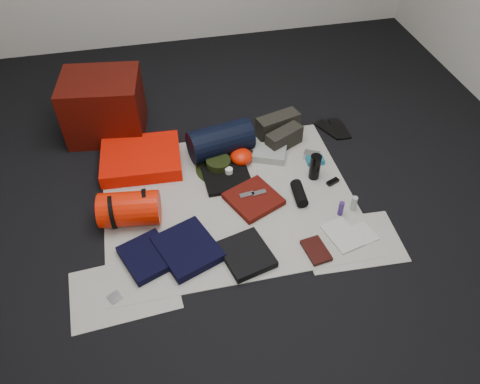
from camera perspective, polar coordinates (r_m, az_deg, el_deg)
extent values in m
cube|color=black|center=(3.06, -1.32, -1.12)|extent=(4.50, 4.50, 0.02)
cube|color=silver|center=(3.05, -1.33, -0.95)|extent=(1.60, 1.30, 0.01)
cube|color=silver|center=(2.69, -13.91, -11.55)|extent=(0.61, 0.44, 0.00)
cube|color=silver|center=(2.90, 13.50, -5.87)|extent=(0.60, 0.43, 0.00)
cube|color=#480B05|center=(3.60, -16.25, 10.01)|extent=(0.60, 0.52, 0.45)
cube|color=#F81502|center=(3.34, -11.96, 4.00)|extent=(0.57, 0.47, 0.10)
cylinder|color=red|center=(2.92, -13.32, -2.01)|extent=(0.39, 0.26, 0.21)
cylinder|color=black|center=(2.93, -15.25, -2.29)|extent=(0.02, 0.22, 0.22)
cylinder|color=black|center=(2.91, -11.38, -1.70)|extent=(0.02, 0.22, 0.22)
cylinder|color=black|center=(3.31, -2.40, 6.29)|extent=(0.48, 0.31, 0.23)
cylinder|color=black|center=(3.26, -2.62, 2.89)|extent=(0.42, 0.42, 0.01)
cylinder|color=black|center=(3.23, -2.65, 3.44)|extent=(0.17, 0.17, 0.07)
cube|color=#28261F|center=(3.42, 5.39, 6.52)|extent=(0.30, 0.22, 0.14)
cube|color=#28261F|center=(3.52, 4.64, 8.14)|extent=(0.34, 0.20, 0.16)
cube|color=black|center=(3.67, 10.85, 7.49)|extent=(0.19, 0.27, 0.01)
cube|color=black|center=(3.69, 12.03, 7.57)|extent=(0.10, 0.26, 0.01)
cube|color=black|center=(2.77, -11.21, -7.72)|extent=(0.35, 0.37, 0.05)
cube|color=black|center=(2.76, -6.42, -6.87)|extent=(0.42, 0.44, 0.06)
cube|color=black|center=(2.72, 0.77, -7.60)|extent=(0.33, 0.35, 0.05)
cube|color=black|center=(3.17, -1.59, 1.75)|extent=(0.31, 0.29, 0.03)
cube|color=#510E08|center=(3.02, 1.66, -0.85)|extent=(0.39, 0.39, 0.04)
ellipsoid|color=red|center=(3.28, 0.16, 4.33)|extent=(0.21, 0.21, 0.10)
cube|color=gray|center=(3.34, 3.61, 4.68)|extent=(0.27, 0.24, 0.06)
cylinder|color=black|center=(3.17, 9.13, 3.05)|extent=(0.09, 0.09, 0.19)
cylinder|color=black|center=(3.05, 7.22, -0.17)|extent=(0.09, 0.20, 0.08)
cube|color=silver|center=(3.37, 8.75, 4.42)|extent=(0.13, 0.11, 0.04)
cube|color=#0E6488|center=(3.34, 9.14, 3.82)|extent=(0.12, 0.08, 0.04)
cylinder|color=#3B216C|center=(2.99, 12.21, -1.98)|extent=(0.04, 0.04, 0.10)
cylinder|color=#A3A8A3|center=(3.03, 13.70, -1.38)|extent=(0.04, 0.04, 0.11)
cube|color=black|center=(2.79, 9.25, -7.04)|extent=(0.15, 0.20, 0.03)
cube|color=#BAB9B1|center=(2.90, 12.35, -5.16)|extent=(0.22, 0.28, 0.01)
cube|color=#BAB9B1|center=(2.95, 14.84, -4.90)|extent=(0.16, 0.18, 0.01)
cube|color=black|center=(3.21, 11.25, 1.22)|extent=(0.10, 0.07, 0.02)
cube|color=silver|center=(2.67, -14.98, -12.29)|extent=(0.09, 0.09, 0.01)
cylinder|color=silver|center=(3.17, -1.36, 2.60)|extent=(0.05, 0.05, 0.04)
cube|color=silver|center=(3.01, 0.84, -0.35)|extent=(0.10, 0.05, 0.01)
cube|color=silver|center=(3.02, 2.31, -0.11)|extent=(0.10, 0.05, 0.01)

